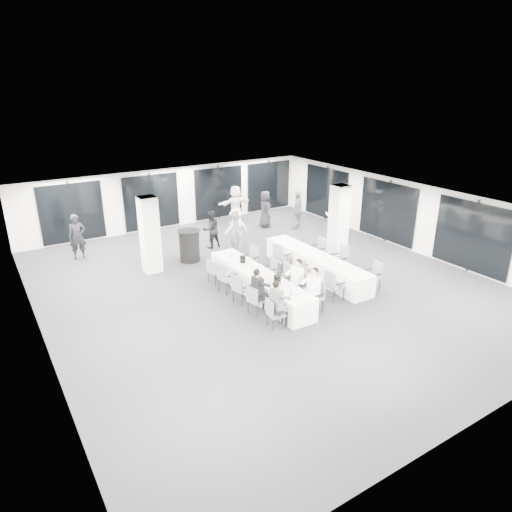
% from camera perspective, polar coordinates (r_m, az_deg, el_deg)
% --- Properties ---
extents(room, '(14.04, 16.04, 2.84)m').
position_cam_1_polar(room, '(16.54, 1.46, 2.84)').
color(room, '#232328').
rests_on(room, ground).
extents(column_left, '(0.60, 0.60, 2.80)m').
position_cam_1_polar(column_left, '(16.78, -13.14, 2.59)').
color(column_left, silver).
rests_on(column_left, floor).
extents(column_right, '(0.60, 0.60, 2.80)m').
position_cam_1_polar(column_right, '(18.42, 10.30, 4.45)').
color(column_right, silver).
rests_on(column_right, floor).
extents(banquet_table_main, '(0.90, 5.00, 0.75)m').
position_cam_1_polar(banquet_table_main, '(14.89, 0.34, -3.47)').
color(banquet_table_main, silver).
rests_on(banquet_table_main, floor).
extents(banquet_table_side, '(0.90, 5.00, 0.75)m').
position_cam_1_polar(banquet_table_side, '(16.52, 7.45, -1.10)').
color(banquet_table_side, silver).
rests_on(banquet_table_side, floor).
extents(cocktail_table, '(0.89, 0.89, 1.23)m').
position_cam_1_polar(cocktail_table, '(17.76, -8.32, 1.30)').
color(cocktail_table, black).
rests_on(cocktail_table, floor).
extents(chair_main_left_near, '(0.51, 0.54, 0.88)m').
position_cam_1_polar(chair_main_left_near, '(12.87, 2.21, -6.99)').
color(chair_main_left_near, '#505358').
rests_on(chair_main_left_near, floor).
extents(chair_main_left_second, '(0.56, 0.58, 0.91)m').
position_cam_1_polar(chair_main_left_second, '(13.59, -0.10, -5.33)').
color(chair_main_left_second, '#505358').
rests_on(chair_main_left_second, floor).
extents(chair_main_left_mid, '(0.58, 0.61, 0.96)m').
position_cam_1_polar(chair_main_left_mid, '(14.24, -1.99, -3.89)').
color(chair_main_left_mid, '#505358').
rests_on(chair_main_left_mid, floor).
extents(chair_main_left_fourth, '(0.58, 0.63, 1.02)m').
position_cam_1_polar(chair_main_left_fourth, '(14.98, -3.84, -2.50)').
color(chair_main_left_fourth, '#505358').
rests_on(chair_main_left_fourth, floor).
extents(chair_main_left_far, '(0.53, 0.56, 0.87)m').
position_cam_1_polar(chair_main_left_far, '(15.73, -5.31, -1.69)').
color(chair_main_left_far, '#505358').
rests_on(chair_main_left_far, floor).
extents(chair_main_right_near, '(0.51, 0.57, 0.98)m').
position_cam_1_polar(chair_main_right_near, '(13.88, 7.49, -4.72)').
color(chair_main_right_near, '#505358').
rests_on(chair_main_right_near, floor).
extents(chair_main_right_second, '(0.60, 0.64, 1.02)m').
position_cam_1_polar(chair_main_right_second, '(14.43, 5.52, -3.50)').
color(chair_main_right_second, '#505358').
rests_on(chair_main_right_second, floor).
extents(chair_main_right_mid, '(0.52, 0.57, 0.96)m').
position_cam_1_polar(chair_main_right_mid, '(15.02, 3.65, -2.57)').
color(chair_main_right_mid, '#505358').
rests_on(chair_main_right_mid, floor).
extents(chair_main_right_fourth, '(0.50, 0.54, 0.89)m').
position_cam_1_polar(chair_main_right_fourth, '(15.68, 1.80, -1.65)').
color(chair_main_right_fourth, '#505358').
rests_on(chair_main_right_fourth, floor).
extents(chair_main_right_far, '(0.59, 0.62, 0.96)m').
position_cam_1_polar(chair_main_right_far, '(16.59, -0.48, -0.18)').
color(chair_main_right_far, '#505358').
rests_on(chair_main_right_far, floor).
extents(chair_side_left_near, '(0.51, 0.57, 0.97)m').
position_cam_1_polar(chair_side_left_near, '(14.65, 9.60, -3.44)').
color(chair_side_left_near, '#505358').
rests_on(chair_side_left_near, floor).
extents(chair_side_left_mid, '(0.52, 0.56, 0.91)m').
position_cam_1_polar(chair_side_left_mid, '(15.64, 6.23, -1.78)').
color(chair_side_left_mid, '#505358').
rests_on(chair_side_left_mid, floor).
extents(chair_side_left_far, '(0.59, 0.64, 1.04)m').
position_cam_1_polar(chair_side_left_far, '(16.68, 3.12, 0.08)').
color(chair_side_left_far, '#505358').
rests_on(chair_side_left_far, floor).
extents(chair_side_right_near, '(0.58, 0.61, 0.98)m').
position_cam_1_polar(chair_side_right_near, '(15.65, 14.52, -2.19)').
color(chair_side_right_near, '#505358').
rests_on(chair_side_right_near, floor).
extents(chair_side_right_mid, '(0.58, 0.63, 1.04)m').
position_cam_1_polar(chair_side_right_mid, '(16.69, 10.59, -0.26)').
color(chair_side_right_mid, '#505358').
rests_on(chair_side_right_mid, floor).
extents(chair_side_right_far, '(0.55, 0.60, 0.99)m').
position_cam_1_polar(chair_side_right_far, '(17.57, 7.84, 0.91)').
color(chair_side_right_far, '#505358').
rests_on(chair_side_right_far, floor).
extents(seated_guest_a, '(0.50, 0.38, 1.44)m').
position_cam_1_polar(seated_guest_a, '(12.81, 2.85, -5.60)').
color(seated_guest_a, '#4F5256').
rests_on(seated_guest_a, floor).
extents(seated_guest_b, '(0.50, 0.38, 1.44)m').
position_cam_1_polar(seated_guest_b, '(13.55, 0.42, -4.01)').
color(seated_guest_b, black).
rests_on(seated_guest_b, floor).
extents(seated_guest_c, '(0.50, 0.38, 1.44)m').
position_cam_1_polar(seated_guest_c, '(13.67, 7.00, -3.93)').
color(seated_guest_c, white).
rests_on(seated_guest_c, floor).
extents(seated_guest_d, '(0.50, 0.38, 1.44)m').
position_cam_1_polar(seated_guest_d, '(14.25, 4.97, -2.79)').
color(seated_guest_d, white).
rests_on(seated_guest_d, floor).
extents(standing_guest_a, '(0.92, 0.96, 2.06)m').
position_cam_1_polar(standing_guest_a, '(18.10, -2.46, 3.24)').
color(standing_guest_a, '#4F5256').
rests_on(standing_guest_a, floor).
extents(standing_guest_b, '(0.90, 0.57, 1.81)m').
position_cam_1_polar(standing_guest_b, '(19.01, -5.65, 3.65)').
color(standing_guest_b, black).
rests_on(standing_guest_b, floor).
extents(standing_guest_c, '(1.22, 0.71, 1.81)m').
position_cam_1_polar(standing_guest_c, '(19.19, -2.48, 3.91)').
color(standing_guest_c, white).
rests_on(standing_guest_c, floor).
extents(standing_guest_d, '(1.37, 1.29, 2.06)m').
position_cam_1_polar(standing_guest_d, '(21.47, 5.26, 6.04)').
color(standing_guest_d, '#4F5256').
rests_on(standing_guest_d, floor).
extents(standing_guest_e, '(0.80, 1.06, 1.96)m').
position_cam_1_polar(standing_guest_e, '(21.73, 1.15, 6.17)').
color(standing_guest_e, black).
rests_on(standing_guest_e, floor).
extents(standing_guest_f, '(1.94, 0.79, 2.09)m').
position_cam_1_polar(standing_guest_f, '(22.38, -2.59, 6.77)').
color(standing_guest_f, white).
rests_on(standing_guest_f, floor).
extents(standing_guest_g, '(0.82, 0.70, 2.02)m').
position_cam_1_polar(standing_guest_g, '(19.01, -21.48, 2.58)').
color(standing_guest_g, black).
rests_on(standing_guest_g, floor).
extents(standing_guest_h, '(0.99, 1.14, 2.02)m').
position_cam_1_polar(standing_guest_h, '(20.74, 9.78, 5.23)').
color(standing_guest_h, white).
rests_on(standing_guest_h, floor).
extents(ice_bucket_near, '(0.23, 0.23, 0.27)m').
position_cam_1_polar(ice_bucket_near, '(13.96, 2.67, -2.95)').
color(ice_bucket_near, black).
rests_on(ice_bucket_near, banquet_table_main).
extents(ice_bucket_far, '(0.20, 0.20, 0.23)m').
position_cam_1_polar(ice_bucket_far, '(15.55, -1.67, -0.41)').
color(ice_bucket_far, black).
rests_on(ice_bucket_far, banquet_table_main).
extents(water_bottle_a, '(0.07, 0.07, 0.21)m').
position_cam_1_polar(water_bottle_a, '(13.20, 4.41, -4.59)').
color(water_bottle_a, silver).
rests_on(water_bottle_a, banquet_table_main).
extents(water_bottle_b, '(0.07, 0.07, 0.21)m').
position_cam_1_polar(water_bottle_b, '(14.89, 0.16, -1.45)').
color(water_bottle_b, silver).
rests_on(water_bottle_b, banquet_table_main).
extents(water_bottle_c, '(0.07, 0.07, 0.23)m').
position_cam_1_polar(water_bottle_c, '(16.09, -3.05, 0.31)').
color(water_bottle_c, silver).
rests_on(water_bottle_c, banquet_table_main).
extents(plate_a, '(0.18, 0.18, 0.03)m').
position_cam_1_polar(plate_a, '(13.66, 2.79, -4.07)').
color(plate_a, white).
rests_on(plate_a, banquet_table_main).
extents(plate_b, '(0.18, 0.18, 0.03)m').
position_cam_1_polar(plate_b, '(13.33, 5.24, -4.79)').
color(plate_b, white).
rests_on(plate_b, banquet_table_main).
extents(plate_c, '(0.20, 0.20, 0.03)m').
position_cam_1_polar(plate_c, '(14.38, 1.63, -2.71)').
color(plate_c, white).
rests_on(plate_c, banquet_table_main).
extents(wine_glass, '(0.08, 0.08, 0.20)m').
position_cam_1_polar(wine_glass, '(13.26, 6.09, -4.30)').
color(wine_glass, silver).
rests_on(wine_glass, banquet_table_main).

